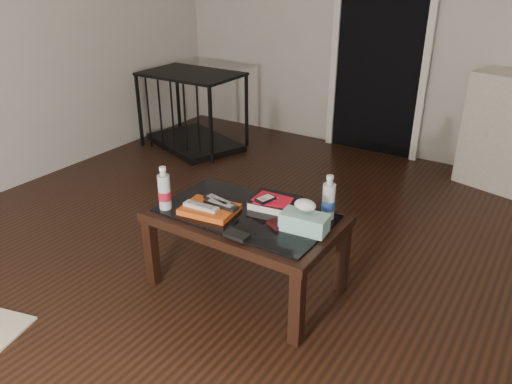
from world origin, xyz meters
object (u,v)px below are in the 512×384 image
coffee_table (246,223)px  water_bottle_left (164,188)px  tissue_box (304,222)px  pet_crate (194,123)px  water_bottle_right (329,197)px  textbook (275,203)px

coffee_table → water_bottle_left: size_ratio=4.20×
coffee_table → tissue_box: (0.35, -0.00, 0.11)m
pet_crate → water_bottle_right: 2.59m
coffee_table → textbook: bearing=56.5°
pet_crate → tissue_box: bearing=-18.3°
textbook → water_bottle_right: (0.30, 0.04, 0.10)m
pet_crate → water_bottle_left: bearing=-33.8°
pet_crate → water_bottle_left: 2.29m
water_bottle_right → water_bottle_left: bearing=-154.6°
textbook → water_bottle_right: size_ratio=1.05×
textbook → tissue_box: size_ratio=1.09×
pet_crate → water_bottle_left: size_ratio=4.42×
water_bottle_right → coffee_table: bearing=-155.4°
pet_crate → textbook: pet_crate is taller
coffee_table → tissue_box: 0.37m
coffee_table → pet_crate: bearing=136.2°
coffee_table → water_bottle_right: (0.39, 0.18, 0.18)m
pet_crate → textbook: bearing=-19.4°
coffee_table → tissue_box: bearing=-0.4°
textbook → tissue_box: 0.29m
water_bottle_right → tissue_box: 0.20m
water_bottle_right → tissue_box: size_ratio=1.03×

